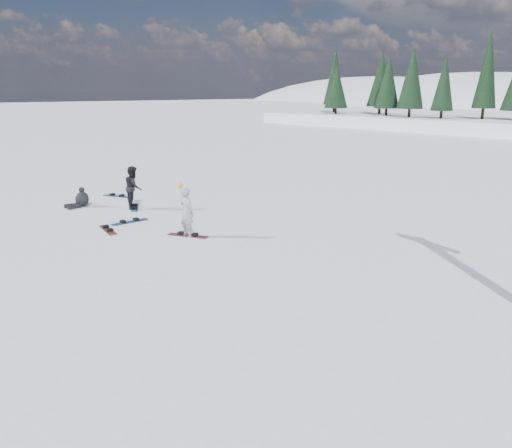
{
  "coord_description": "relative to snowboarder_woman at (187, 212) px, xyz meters",
  "views": [
    {
      "loc": [
        16.06,
        -7.73,
        4.99
      ],
      "look_at": [
        5.22,
        1.87,
        1.1
      ],
      "focal_mm": 35.0,
      "sensor_mm": 36.0,
      "label": 1
    }
  ],
  "objects": [
    {
      "name": "ground",
      "position": [
        -1.8,
        -1.67,
        -0.89
      ],
      "size": [
        420.0,
        420.0,
        0.0
      ],
      "primitive_type": "plane",
      "color": "white",
      "rests_on": "ground"
    },
    {
      "name": "snowboard_loose_b",
      "position": [
        -2.59,
        -1.78,
        -0.87
      ],
      "size": [
        1.53,
        0.55,
        0.03
      ],
      "primitive_type": "cube",
      "rotation": [
        0.0,
        0.0,
        -0.18
      ],
      "color": "maroon",
      "rests_on": "ground"
    },
    {
      "name": "snowboard_woman",
      "position": [
        0.0,
        0.0,
        -0.87
      ],
      "size": [
        1.45,
        0.96,
        0.03
      ],
      "primitive_type": "cube",
      "rotation": [
        0.0,
        0.0,
        0.5
      ],
      "color": "#901F47",
      "rests_on": "ground"
    },
    {
      "name": "snowboard_man",
      "position": [
        -5.15,
        0.7,
        -0.87
      ],
      "size": [
        1.44,
        0.98,
        0.03
      ],
      "primitive_type": "cube",
      "rotation": [
        0.0,
        0.0,
        -0.51
      ],
      "color": "#16617B",
      "rests_on": "ground"
    },
    {
      "name": "gear_bag",
      "position": [
        -7.68,
        -0.65,
        -0.74
      ],
      "size": [
        0.48,
        0.34,
        0.3
      ],
      "primitive_type": "cube",
      "rotation": [
        0.0,
        0.0,
        0.1
      ],
      "color": "black",
      "rests_on": "ground"
    },
    {
      "name": "snowboarder_woman",
      "position": [
        0.0,
        0.0,
        0.0
      ],
      "size": [
        0.66,
        0.45,
        1.9
      ],
      "rotation": [
        0.0,
        0.0,
        3.19
      ],
      "color": "#B1B1B6",
      "rests_on": "ground"
    },
    {
      "name": "snowboard_loose_a",
      "position": [
        -3.1,
        -0.63,
        -0.87
      ],
      "size": [
        0.31,
        1.51,
        0.03
      ],
      "primitive_type": "cube",
      "rotation": [
        0.0,
        0.0,
        1.55
      ],
      "color": "navy",
      "rests_on": "ground"
    },
    {
      "name": "seated_rider",
      "position": [
        -6.98,
        -0.91,
        -0.55
      ],
      "size": [
        0.64,
        1.04,
        0.88
      ],
      "rotation": [
        0.0,
        0.0,
        0.03
      ],
      "color": "black",
      "rests_on": "ground"
    },
    {
      "name": "snowboard_loose_c",
      "position": [
        -7.96,
        1.26,
        -0.87
      ],
      "size": [
        1.48,
        0.89,
        0.03
      ],
      "primitive_type": "cube",
      "rotation": [
        0.0,
        0.0,
        0.44
      ],
      "color": "navy",
      "rests_on": "ground"
    },
    {
      "name": "snowboarder_man",
      "position": [
        -5.15,
        0.7,
        0.04
      ],
      "size": [
        1.13,
        1.06,
        1.85
      ],
      "primitive_type": "imported",
      "rotation": [
        0.0,
        0.0,
        2.6
      ],
      "color": "black",
      "rests_on": "ground"
    }
  ]
}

